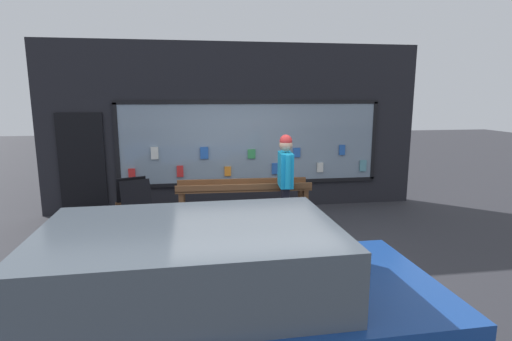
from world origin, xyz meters
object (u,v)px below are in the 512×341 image
(sandwich_board_sign, at_px, (134,205))
(small_dog, at_px, (258,223))
(parked_car, at_px, (193,304))
(display_table_main, at_px, (243,191))
(person_browsing, at_px, (285,175))

(sandwich_board_sign, bearing_deg, small_dog, -37.71)
(small_dog, bearing_deg, parked_car, -168.48)
(parked_car, bearing_deg, small_dog, 71.43)
(display_table_main, distance_m, small_dog, 0.82)
(person_browsing, xyz_separation_m, small_dog, (-0.53, -0.20, -0.78))
(person_browsing, height_order, small_dog, person_browsing)
(person_browsing, bearing_deg, parked_car, 160.78)
(person_browsing, height_order, parked_car, person_browsing)
(small_dog, relative_size, parked_car, 0.12)
(display_table_main, distance_m, person_browsing, 0.92)
(person_browsing, relative_size, sandwich_board_sign, 1.81)
(sandwich_board_sign, bearing_deg, display_table_main, -19.70)
(display_table_main, relative_size, person_browsing, 1.41)
(display_table_main, distance_m, parked_car, 4.23)
(small_dog, relative_size, sandwich_board_sign, 0.52)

